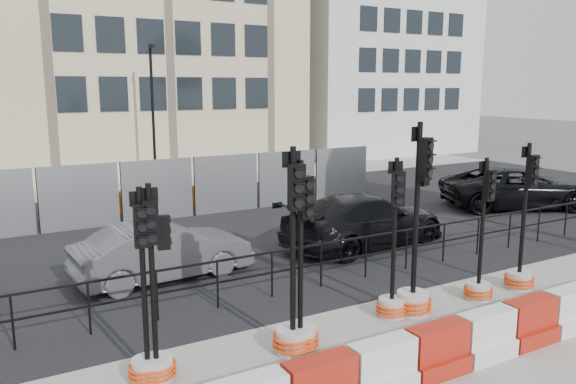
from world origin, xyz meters
TOP-DOWN VIEW (x-y plane):
  - ground at (0.00, 0.00)m, footprint 120.00×120.00m
  - sidewalk_near at (0.00, -3.00)m, footprint 40.00×6.00m
  - road at (0.00, 7.00)m, footprint 40.00×14.00m
  - sidewalk_far at (0.00, 16.00)m, footprint 40.00×4.00m
  - building_white at (17.00, 21.99)m, footprint 12.00×9.06m
  - kerb_railing at (0.00, 1.20)m, footprint 18.00×0.04m
  - heras_fencing at (-0.01, 9.80)m, footprint 14.33×1.72m
  - lamp_post_far at (0.50, 14.98)m, footprint 0.12×0.56m
  - barrier_row at (0.00, -2.80)m, footprint 14.65×0.50m
  - traffic_signal_a at (-4.36, -0.84)m, footprint 0.58×0.58m
  - traffic_signal_b at (-4.23, -0.87)m, footprint 0.59×0.59m
  - traffic_signal_c at (-1.90, -1.12)m, footprint 0.63×0.63m
  - traffic_signal_d at (-2.03, -1.11)m, footprint 0.67×0.67m
  - traffic_signal_e at (0.30, -0.79)m, footprint 0.60×0.60m
  - traffic_signal_f at (0.76, -0.88)m, footprint 0.72×0.72m
  - traffic_signal_g at (2.41, -0.98)m, footprint 0.58×0.58m
  - traffic_signal_h at (3.66, -0.98)m, footprint 0.62×0.62m
  - car_b at (-2.78, 3.43)m, footprint 2.01×4.20m
  - car_c at (2.77, 3.32)m, footprint 3.21×5.44m
  - car_d at (10.50, 4.53)m, footprint 6.42×7.10m

SIDE VIEW (x-z plane):
  - ground at x=0.00m, z-range 0.00..0.00m
  - sidewalk_near at x=0.00m, z-range 0.00..0.02m
  - sidewalk_far at x=0.00m, z-range 0.00..0.02m
  - road at x=0.00m, z-range 0.00..0.03m
  - barrier_row at x=0.00m, z-range -0.03..0.77m
  - traffic_signal_g at x=2.41m, z-range -0.86..2.07m
  - traffic_signal_a at x=-4.36m, z-range -0.86..2.07m
  - traffic_signal_e at x=0.30m, z-range -0.89..2.15m
  - traffic_signal_h at x=3.66m, z-range -0.93..2.23m
  - traffic_signal_c at x=-1.90m, z-range -0.93..2.24m
  - car_b at x=-2.78m, z-range 0.00..1.31m
  - heras_fencing at x=-0.01m, z-range -0.32..1.68m
  - kerb_railing at x=0.00m, z-range 0.19..1.19m
  - traffic_signal_b at x=-4.23m, z-range -0.78..2.20m
  - car_c at x=2.77m, z-range 0.00..1.44m
  - car_d at x=10.50m, z-range 0.00..1.46m
  - traffic_signal_d at x=-2.03m, z-range -0.89..2.51m
  - traffic_signal_f at x=0.76m, z-range -0.96..2.71m
  - lamp_post_far at x=0.50m, z-range 0.22..6.22m
  - building_white at x=17.00m, z-range 0.00..16.00m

